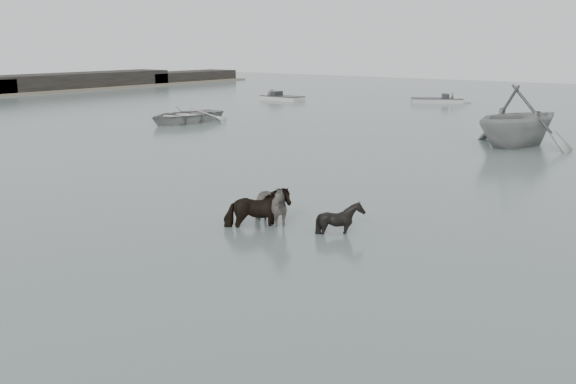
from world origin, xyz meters
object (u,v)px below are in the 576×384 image
object	(u,v)px
rowboat_lead	(185,114)
pony_black	(340,212)
pony_pinto	(268,199)
pony_dark	(258,201)

from	to	relation	value
rowboat_lead	pony_black	bearing A→B (deg)	-33.28
pony_pinto	pony_dark	xyz separation A→B (m)	(-0.01, -0.42, 0.03)
pony_pinto	rowboat_lead	xyz separation A→B (m)	(-18.38, 14.75, -0.16)
pony_pinto	pony_black	bearing A→B (deg)	-61.64
pony_black	pony_dark	bearing A→B (deg)	113.35
pony_dark	rowboat_lead	distance (m)	23.83
pony_pinto	pony_dark	distance (m)	0.42
pony_dark	pony_black	xyz separation A→B (m)	(2.04, 0.90, -0.18)
pony_pinto	pony_black	xyz separation A→B (m)	(2.03, 0.48, -0.15)
pony_pinto	pony_dark	size ratio (longest dim) A/B	1.13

